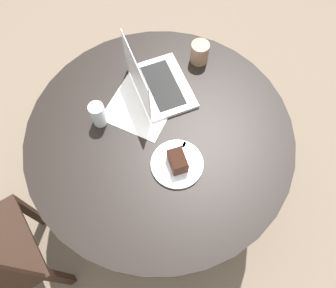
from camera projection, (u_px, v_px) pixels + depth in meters
The scene contains 9 objects.
ground_plane at pixel (162, 185), 2.02m from camera, with size 12.00×12.00×0.00m, color #6B5B4C.
dining_table at pixel (160, 147), 1.52m from camera, with size 1.14×1.14×0.70m.
paper_document at pixel (143, 102), 1.45m from camera, with size 0.36×0.31×0.00m.
plate at pixel (177, 164), 1.32m from camera, with size 0.21×0.21×0.01m.
cake_slice at pixel (178, 161), 1.28m from camera, with size 0.11×0.10×0.06m.
fork at pixel (179, 155), 1.32m from camera, with size 0.17×0.04×0.00m.
coffee_glass at pixel (200, 53), 1.50m from camera, with size 0.08×0.08×0.10m.
water_glass at pixel (98, 114), 1.35m from camera, with size 0.06×0.06×0.12m.
laptop at pixel (156, 84), 1.43m from camera, with size 0.39×0.37×0.25m.
Camera 1 is at (0.60, 0.21, 1.93)m, focal length 35.00 mm.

